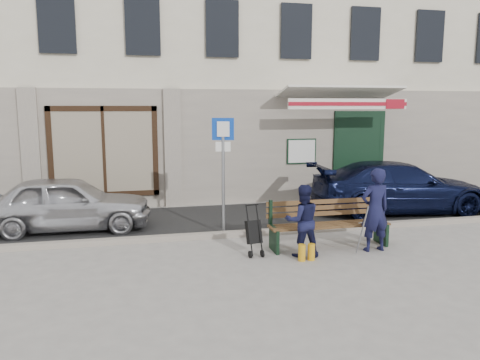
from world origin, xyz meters
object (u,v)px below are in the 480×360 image
object	(u,v)px
parking_sign	(223,158)
woman	(302,221)
car_navy	(399,187)
man	(375,210)
bench	(327,224)
stroller	(254,233)
car_silver	(67,203)

from	to	relation	value
parking_sign	woman	xyz separation A→B (m)	(1.13, -1.79, -0.99)
car_navy	woman	xyz separation A→B (m)	(-3.71, -2.88, 0.01)
man	bench	bearing A→B (deg)	-30.03
man	stroller	xyz separation A→B (m)	(-2.30, 0.26, -0.38)
man	car_silver	bearing A→B (deg)	-29.17
man	woman	world-z (taller)	man
car_silver	stroller	distance (m)	4.44
bench	man	distance (m)	0.95
car_navy	stroller	distance (m)	5.26
car_silver	woman	distance (m)	5.29
bench	stroller	xyz separation A→B (m)	(-1.50, -0.14, -0.05)
stroller	woman	bearing A→B (deg)	-28.75
woman	car_silver	bearing A→B (deg)	-29.15
man	stroller	bearing A→B (deg)	-9.89
woman	stroller	distance (m)	0.93
car_navy	woman	distance (m)	4.70
car_navy	man	xyz separation A→B (m)	(-2.26, -2.88, 0.14)
bench	woman	world-z (taller)	woman
parking_sign	man	distance (m)	3.26
car_navy	parking_sign	size ratio (longest dim) A/B	1.83
car_navy	bench	size ratio (longest dim) A/B	1.90
bench	man	bearing A→B (deg)	-26.64
bench	car_silver	bearing A→B (deg)	154.35
woman	stroller	size ratio (longest dim) A/B	1.43
car_navy	stroller	size ratio (longest dim) A/B	4.88
car_navy	stroller	world-z (taller)	car_navy
parking_sign	bench	xyz separation A→B (m)	(1.79, -1.39, -1.20)
car_navy	man	size ratio (longest dim) A/B	2.86
car_silver	car_navy	size ratio (longest dim) A/B	0.79
car_navy	woman	bearing A→B (deg)	132.73
man	woman	bearing A→B (deg)	-3.39
parking_sign	man	xyz separation A→B (m)	(2.58, -1.79, -0.86)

